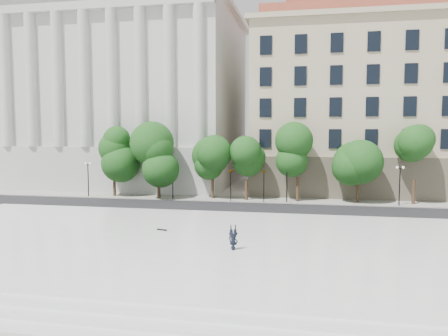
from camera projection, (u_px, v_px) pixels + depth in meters
The scene contains 13 objects.
ground at pixel (162, 257), 27.45m from camera, with size 160.00×160.00×0.00m, color beige.
plaza at pixel (176, 242), 30.37m from camera, with size 44.00×22.00×0.45m, color white.
street at pixel (219, 208), 45.08m from camera, with size 60.00×8.00×0.02m, color black.
far_sidewalk at pixel (229, 199), 50.95m from camera, with size 60.00×4.00×0.12m, color #A8A59B.
building_west at pixel (137, 99), 67.31m from camera, with size 31.50×27.65×25.60m.
building_east at pixel (388, 108), 60.92m from camera, with size 36.00×26.15×23.00m.
traffic_light_west at pixel (231, 169), 48.89m from camera, with size 0.78×1.82×4.22m.
traffic_light_east at pixel (264, 170), 48.20m from camera, with size 0.74×1.80×4.21m.
person_lying at pixel (233, 246), 27.54m from camera, with size 0.58×0.38×1.60m, color black.
skateboard at pixel (162, 230), 33.04m from camera, with size 0.80×0.21×0.08m, color black.
plaza_steps at pixel (95, 313), 18.73m from camera, with size 44.00×3.00×0.30m.
street_trees at pixel (243, 158), 49.84m from camera, with size 38.21×5.34×7.24m.
lamp_posts at pixel (231, 176), 49.25m from camera, with size 36.42×0.28×4.35m.
Camera 1 is at (8.81, -25.70, 7.89)m, focal length 35.00 mm.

